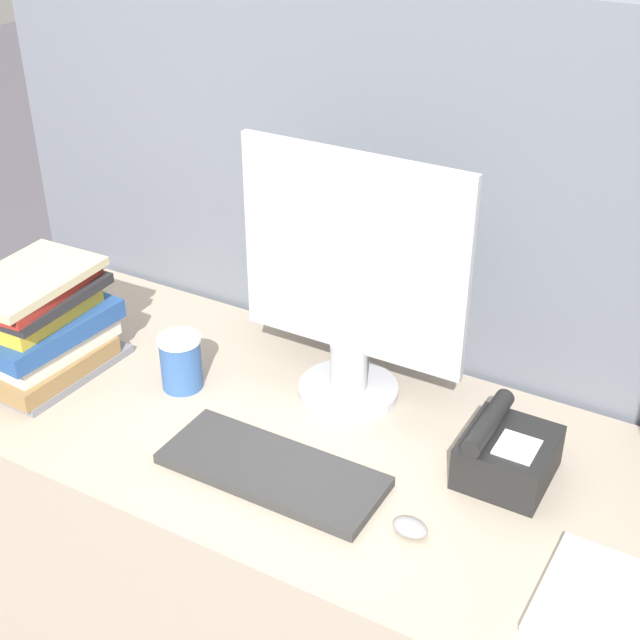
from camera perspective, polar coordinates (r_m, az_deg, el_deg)
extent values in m
cube|color=slate|center=(2.01, 4.98, -1.10)|extent=(2.05, 0.04, 1.52)
cube|color=tan|center=(1.99, -0.43, -15.85)|extent=(1.65, 0.69, 0.74)
cylinder|color=#B7B7BC|center=(1.85, 1.82, -4.49)|extent=(0.21, 0.21, 0.02)
cylinder|color=#B7B7BC|center=(1.81, 1.85, -2.90)|extent=(0.08, 0.08, 0.10)
cube|color=#B7B7BC|center=(1.70, 2.08, 4.12)|extent=(0.48, 0.02, 0.42)
cube|color=silver|center=(1.69, 1.93, 4.00)|extent=(0.45, 0.01, 0.39)
cube|color=#333333|center=(1.65, -3.07, -9.57)|extent=(0.42, 0.17, 0.02)
ellipsoid|color=gray|center=(1.54, 5.79, -13.07)|extent=(0.06, 0.04, 0.03)
cylinder|color=#335999|center=(1.87, -8.88, -2.78)|extent=(0.09, 0.09, 0.11)
cylinder|color=white|center=(1.84, -9.03, -1.23)|extent=(0.09, 0.09, 0.01)
cube|color=slate|center=(2.01, -16.87, -2.78)|extent=(0.23, 0.30, 0.02)
cube|color=olive|center=(1.99, -17.55, -2.37)|extent=(0.23, 0.28, 0.04)
cube|color=silver|center=(1.98, -17.41, -1.10)|extent=(0.22, 0.28, 0.04)
cube|color=#264C8C|center=(1.96, -17.59, -0.16)|extent=(0.24, 0.31, 0.04)
cube|color=gold|center=(1.93, -17.91, 0.83)|extent=(0.17, 0.24, 0.04)
cube|color=#262628|center=(1.92, -17.75, 1.62)|extent=(0.20, 0.27, 0.02)
cube|color=maroon|center=(1.90, -18.32, 2.05)|extent=(0.21, 0.28, 0.02)
cube|color=#C6B78C|center=(1.89, -18.24, 2.51)|extent=(0.19, 0.29, 0.02)
cube|color=black|center=(1.66, 11.92, -8.58)|extent=(0.16, 0.17, 0.09)
cube|color=white|center=(1.61, 12.50, -7.94)|extent=(0.07, 0.08, 0.00)
cylinder|color=black|center=(1.63, 10.72, -6.47)|extent=(0.04, 0.18, 0.04)
cube|color=white|center=(1.49, 18.64, -17.19)|extent=(0.24, 0.23, 0.02)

